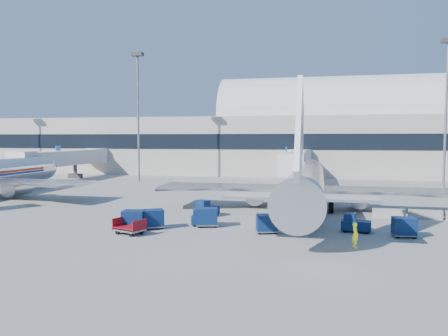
% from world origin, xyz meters
% --- Properties ---
extents(ground, '(260.00, 260.00, 0.00)m').
position_xyz_m(ground, '(0.00, 0.00, 0.00)').
color(ground, gray).
rests_on(ground, ground).
extents(terminal, '(170.00, 28.15, 21.00)m').
position_xyz_m(terminal, '(-13.60, 55.96, 7.52)').
color(terminal, '#B2AA9E').
rests_on(terminal, ground).
extents(airliner_main, '(32.00, 37.26, 12.07)m').
position_xyz_m(airliner_main, '(10.00, 4.51, 2.93)').
color(airliner_main, silver).
rests_on(airliner_main, ground).
extents(jetbridge_near, '(4.40, 27.50, 6.25)m').
position_xyz_m(jetbridge_near, '(7.60, 30.81, 3.93)').
color(jetbridge_near, silver).
rests_on(jetbridge_near, ground).
extents(jetbridge_mid, '(4.40, 27.50, 6.25)m').
position_xyz_m(jetbridge_mid, '(-34.40, 30.81, 3.93)').
color(jetbridge_mid, silver).
rests_on(jetbridge_mid, ground).
extents(mast_west, '(2.00, 1.20, 22.60)m').
position_xyz_m(mast_west, '(-20.00, 30.00, 14.79)').
color(mast_west, slate).
rests_on(mast_west, ground).
extents(mast_east, '(2.00, 1.20, 22.60)m').
position_xyz_m(mast_east, '(30.00, 30.00, 14.79)').
color(mast_east, slate).
rests_on(mast_east, ground).
extents(barrier_near, '(3.00, 0.55, 0.90)m').
position_xyz_m(barrier_near, '(18.00, 2.00, 0.45)').
color(barrier_near, '#9E9E96').
rests_on(barrier_near, ground).
extents(barrier_mid, '(3.00, 0.55, 0.90)m').
position_xyz_m(barrier_mid, '(21.30, 2.00, 0.45)').
color(barrier_mid, '#9E9E96').
rests_on(barrier_mid, ground).
extents(tug_lead, '(2.42, 1.55, 1.46)m').
position_xyz_m(tug_lead, '(1.42, -5.46, 0.67)').
color(tug_lead, '#091D48').
rests_on(tug_lead, ground).
extents(tug_right, '(2.47, 1.45, 1.53)m').
position_xyz_m(tug_right, '(14.31, -5.24, 0.70)').
color(tug_right, '#091D48').
rests_on(tug_right, ground).
extents(tug_left, '(2.29, 2.87, 1.67)m').
position_xyz_m(tug_left, '(0.51, -1.09, 0.76)').
color(tug_left, '#091D48').
rests_on(tug_left, ground).
extents(cart_train_a, '(2.16, 1.85, 1.63)m').
position_xyz_m(cart_train_a, '(1.88, -5.79, 0.87)').
color(cart_train_a, '#091D48').
rests_on(cart_train_a, ground).
extents(cart_train_b, '(2.30, 2.13, 1.63)m').
position_xyz_m(cart_train_b, '(-2.44, -7.57, 0.87)').
color(cart_train_b, '#091D48').
rests_on(cart_train_b, ground).
extents(cart_train_c, '(2.12, 1.76, 1.68)m').
position_xyz_m(cart_train_c, '(-3.80, -8.54, 0.90)').
color(cart_train_c, '#091D48').
rests_on(cart_train_c, ground).
extents(cart_solo_near, '(2.02, 1.73, 1.53)m').
position_xyz_m(cart_solo_near, '(7.26, -7.25, 0.82)').
color(cart_solo_near, '#091D48').
rests_on(cart_solo_near, ground).
extents(cart_solo_far, '(1.90, 1.53, 1.55)m').
position_xyz_m(cart_solo_far, '(17.92, -6.36, 0.83)').
color(cart_solo_far, '#091D48').
rests_on(cart_solo_far, ground).
extents(cart_open_red, '(2.76, 2.36, 0.62)m').
position_xyz_m(cart_open_red, '(-3.47, -10.00, 0.45)').
color(cart_open_red, slate).
rests_on(cart_open_red, ground).
extents(ramp_worker, '(0.60, 0.75, 1.78)m').
position_xyz_m(ramp_worker, '(13.94, -10.48, 0.89)').
color(ramp_worker, '#ECFF1A').
rests_on(ramp_worker, ground).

